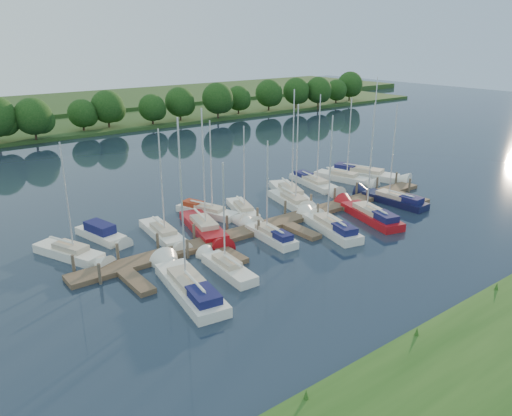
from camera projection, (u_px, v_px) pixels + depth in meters
ground at (343, 251)px, 41.21m from camera, size 260.00×260.00×0.00m
dock at (285, 224)px, 46.61m from camera, size 40.00×6.00×0.40m
mooring_pilings at (277, 217)px, 47.32m from camera, size 38.24×2.84×2.00m
far_shore at (59, 124)px, 97.21m from camera, size 180.00×30.00×0.60m
distant_hill at (25, 108)px, 115.77m from camera, size 220.00×40.00×1.40m
treeline at (77, 112)px, 86.40m from camera, size 144.11×9.33×8.30m
sailboat_n_0 at (72, 255)px, 39.94m from camera, size 4.19×7.51×9.90m
motorboat at (102, 235)px, 43.56m from camera, size 2.91×6.25×1.81m
sailboat_n_2 at (164, 235)px, 43.88m from camera, size 2.51×7.99×10.08m
sailboat_n_3 at (205, 229)px, 45.10m from camera, size 3.83×9.22×11.62m
sailboat_n_4 at (209, 212)px, 49.29m from camera, size 3.95×7.68×9.78m
sailboat_n_5 at (244, 211)px, 49.79m from camera, size 3.52×7.18×9.15m
sailboat_n_6 at (294, 204)px, 51.90m from camera, size 3.53×8.69×10.97m
sailboat_n_7 at (291, 195)px, 54.50m from camera, size 5.13×9.43×12.16m
sailboat_n_8 at (315, 184)px, 58.71m from camera, size 3.29×8.88×11.06m
sailboat_n_9 at (345, 179)px, 60.77m from camera, size 3.50×8.17×10.40m
sailboat_n_10 at (366, 175)px, 62.27m from camera, size 5.17×10.03×12.72m
sailboat_s_0 at (189, 287)px, 34.73m from camera, size 3.57×9.99×12.50m
sailboat_s_1 at (227, 268)px, 37.59m from camera, size 1.95×6.79×8.86m
sailboat_s_2 at (270, 236)px, 43.58m from camera, size 2.06×7.01×9.05m
sailboat_s_3 at (330, 228)px, 45.30m from camera, size 3.58×8.56×10.92m
sailboat_s_4 at (369, 215)px, 48.36m from camera, size 4.01×9.10×11.55m
sailboat_s_5 at (392, 200)px, 52.87m from camera, size 2.38×8.45×10.75m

